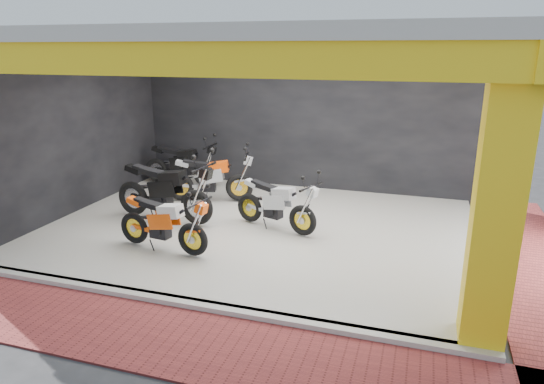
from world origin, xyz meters
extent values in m
plane|color=#2D2D30|center=(0.00, 0.00, 0.00)|extent=(80.00, 80.00, 0.00)
cube|color=silver|center=(0.00, 2.00, 0.05)|extent=(8.00, 6.00, 0.10)
cube|color=beige|center=(0.00, 2.00, 3.60)|extent=(8.40, 6.40, 0.20)
cube|color=black|center=(0.00, 5.10, 1.75)|extent=(8.20, 0.20, 3.50)
cube|color=black|center=(-4.10, 2.00, 1.75)|extent=(0.20, 6.20, 3.50)
cube|color=yellow|center=(3.75, -0.75, 1.75)|extent=(0.50, 0.50, 3.50)
cube|color=yellow|center=(0.00, -1.00, 3.30)|extent=(8.40, 0.30, 0.40)
cube|color=yellow|center=(4.00, 2.00, 3.30)|extent=(0.30, 6.40, 0.40)
cube|color=silver|center=(0.00, -1.02, 0.05)|extent=(8.00, 0.20, 0.10)
cube|color=maroon|center=(0.00, -1.80, 0.01)|extent=(9.00, 1.40, 0.03)
cube|color=maroon|center=(4.80, 2.00, 0.01)|extent=(1.40, 7.00, 0.03)
camera|label=1|loc=(2.91, -6.34, 3.42)|focal=32.00mm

